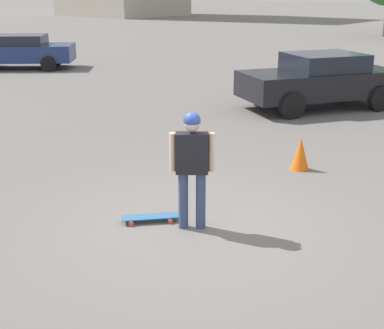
{
  "coord_description": "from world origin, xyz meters",
  "views": [
    {
      "loc": [
        -5.32,
        -4.56,
        3.29
      ],
      "look_at": [
        0.0,
        0.0,
        0.96
      ],
      "focal_mm": 50.0,
      "sensor_mm": 36.0,
      "label": 1
    }
  ],
  "objects_px": {
    "car_parked_far": "(19,51)",
    "traffic_cone": "(300,154)",
    "skateboard": "(150,217)",
    "car_parked_near": "(320,80)",
    "person": "(192,160)"
  },
  "relations": [
    {
      "from": "car_parked_near",
      "to": "car_parked_far",
      "type": "distance_m",
      "value": 13.32
    },
    {
      "from": "person",
      "to": "traffic_cone",
      "type": "height_order",
      "value": "person"
    },
    {
      "from": "skateboard",
      "to": "car_parked_near",
      "type": "height_order",
      "value": "car_parked_near"
    },
    {
      "from": "skateboard",
      "to": "car_parked_near",
      "type": "distance_m",
      "value": 8.89
    },
    {
      "from": "person",
      "to": "traffic_cone",
      "type": "distance_m",
      "value": 3.37
    },
    {
      "from": "traffic_cone",
      "to": "car_parked_near",
      "type": "bearing_deg",
      "value": 24.4
    },
    {
      "from": "person",
      "to": "traffic_cone",
      "type": "bearing_deg",
      "value": 52.73
    },
    {
      "from": "skateboard",
      "to": "car_parked_far",
      "type": "height_order",
      "value": "car_parked_far"
    },
    {
      "from": "traffic_cone",
      "to": "skateboard",
      "type": "bearing_deg",
      "value": 172.46
    },
    {
      "from": "skateboard",
      "to": "car_parked_near",
      "type": "bearing_deg",
      "value": -127.57
    },
    {
      "from": "person",
      "to": "car_parked_far",
      "type": "bearing_deg",
      "value": 115.83
    },
    {
      "from": "skateboard",
      "to": "traffic_cone",
      "type": "distance_m",
      "value": 3.57
    },
    {
      "from": "car_parked_near",
      "to": "car_parked_far",
      "type": "height_order",
      "value": "car_parked_near"
    },
    {
      "from": "person",
      "to": "car_parked_far",
      "type": "xyz_separation_m",
      "value": [
        7.19,
        15.72,
        -0.29
      ]
    },
    {
      "from": "car_parked_far",
      "to": "traffic_cone",
      "type": "height_order",
      "value": "car_parked_far"
    }
  ]
}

